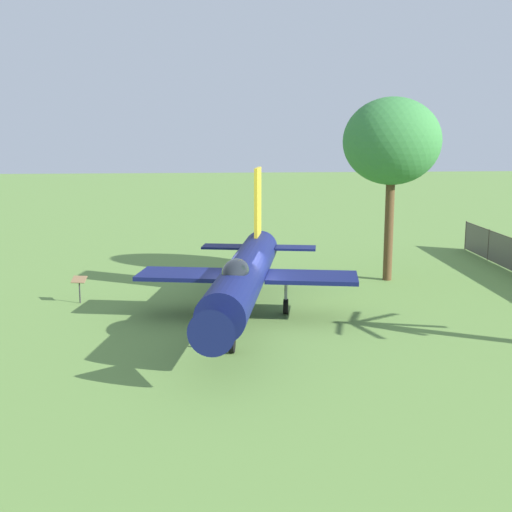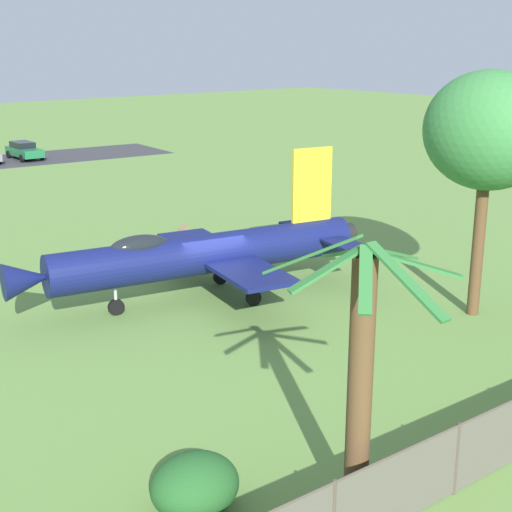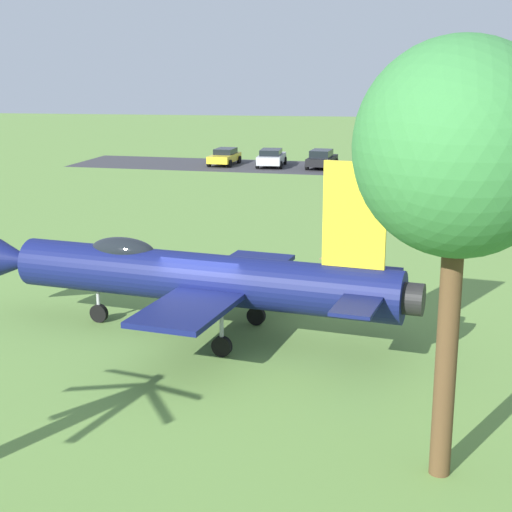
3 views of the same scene
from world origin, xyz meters
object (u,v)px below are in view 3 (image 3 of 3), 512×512
at_px(info_plaque, 326,259).
at_px(parked_car_yellow, 225,156).
at_px(display_jet, 192,275).
at_px(parked_car_black, 322,159).
at_px(shade_tree, 459,150).
at_px(parked_car_gray, 374,160).
at_px(parked_car_silver, 271,157).
at_px(parked_car_green, 421,161).

relative_size(info_plaque, parked_car_yellow, 0.26).
distance_m(display_jet, parked_car_black, 39.52).
bearing_deg(info_plaque, display_jet, -29.42).
height_order(shade_tree, info_plaque, shade_tree).
xyz_separation_m(display_jet, parked_car_black, (-39.48, 1.58, -1.12)).
relative_size(display_jet, parked_car_gray, 2.93).
distance_m(display_jet, shade_tree, 11.32).
distance_m(parked_car_silver, parked_car_yellow, 3.96).
bearing_deg(parked_car_silver, display_jet, -175.70).
height_order(info_plaque, parked_car_black, parked_car_black).
distance_m(info_plaque, parked_car_gray, 32.68).
relative_size(parked_car_black, parked_car_silver, 1.01).
xyz_separation_m(parked_car_green, parked_car_black, (-0.51, -7.68, 0.00)).
height_order(parked_car_black, parked_car_silver, parked_car_black).
xyz_separation_m(parked_car_gray, parked_car_yellow, (-1.08, -12.11, -0.04)).
distance_m(parked_car_gray, parked_car_black, 4.10).
xyz_separation_m(parked_car_black, parked_car_yellow, (-0.90, -8.01, -0.06)).
bearing_deg(parked_car_black, display_jet, -174.12).
distance_m(parked_car_gray, parked_car_silver, 8.20).
bearing_deg(parked_car_gray, parked_car_green, 85.84).
bearing_deg(display_jet, parked_car_black, -80.77).
bearing_deg(parked_car_silver, parked_car_yellow, 83.24).
bearing_deg(shade_tree, info_plaque, -167.57).
bearing_deg(parked_car_silver, info_plaque, -168.60).
xyz_separation_m(shade_tree, info_plaque, (-14.26, -3.14, -5.81)).
bearing_deg(info_plaque, shade_tree, 12.43).
height_order(display_jet, parked_car_yellow, display_jet).
xyz_separation_m(parked_car_green, parked_car_yellow, (-1.41, -15.69, -0.06)).
height_order(parked_car_black, parked_car_yellow, parked_car_black).
bearing_deg(parked_car_yellow, parked_car_green, 91.24).
bearing_deg(info_plaque, parked_car_green, 170.33).
height_order(parked_car_green, parked_car_gray, parked_car_green).
bearing_deg(display_jet, parked_car_yellow, -69.43).
bearing_deg(display_jet, info_plaque, -107.90).
bearing_deg(display_jet, parked_car_silver, -74.89).
bearing_deg(parked_car_green, info_plaque, -8.78).
height_order(parked_car_gray, parked_car_yellow, parked_car_gray).
xyz_separation_m(parked_car_gray, parked_car_silver, (-0.56, -8.18, 0.01)).
bearing_deg(parked_car_gray, parked_car_black, -91.28).
bearing_deg(info_plaque, parked_car_gray, 176.64).
bearing_deg(parked_car_yellow, parked_car_silver, 88.92).
xyz_separation_m(parked_car_green, parked_car_silver, (-0.90, -11.77, -0.01)).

